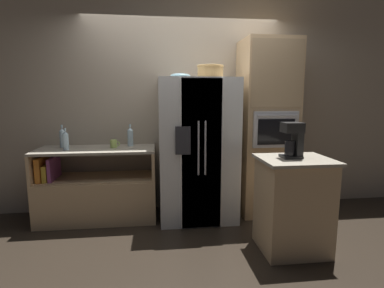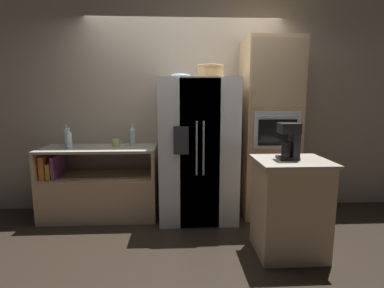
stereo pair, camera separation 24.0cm
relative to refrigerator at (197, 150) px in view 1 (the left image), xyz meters
The scene contains 13 objects.
ground_plane 0.87m from the refrigerator, 158.68° to the right, with size 20.00×20.00×0.00m, color black.
wall_back 0.69m from the refrigerator, 110.00° to the left, with size 12.00×0.06×2.80m.
counter_left 1.35m from the refrigerator, behind, with size 1.40×0.60×0.89m.
refrigerator is the anchor object (origin of this frame).
wall_oven 0.93m from the refrigerator, ahead, with size 0.66×0.65×2.20m.
island_counter 1.30m from the refrigerator, 48.92° to the right, with size 0.67×0.58×0.93m.
wicker_basket 0.95m from the refrigerator, 28.37° to the right, with size 0.31×0.31×0.15m.
fruit_bowl 0.91m from the refrigerator, behind, with size 0.24×0.24×0.06m.
bottle_tall 1.65m from the refrigerator, behind, with size 0.07×0.07×0.28m.
bottle_short 0.86m from the refrigerator, 165.75° to the left, with size 0.07×0.07×0.28m.
bottle_wide 1.55m from the refrigerator, behind, with size 0.07×0.07×0.26m.
mug 1.02m from the refrigerator, behind, with size 0.12×0.08×0.10m.
coffee_maker 1.24m from the refrigerator, 48.56° to the right, with size 0.18×0.16×0.34m.
Camera 1 is at (-0.35, -3.53, 1.51)m, focal length 28.00 mm.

